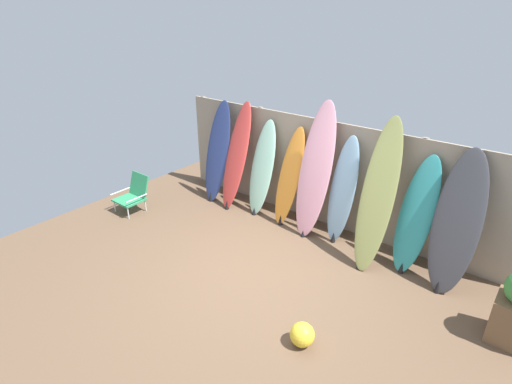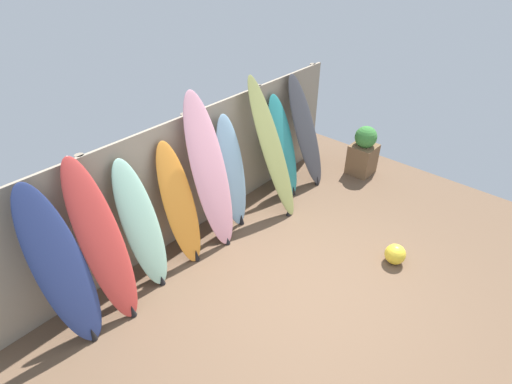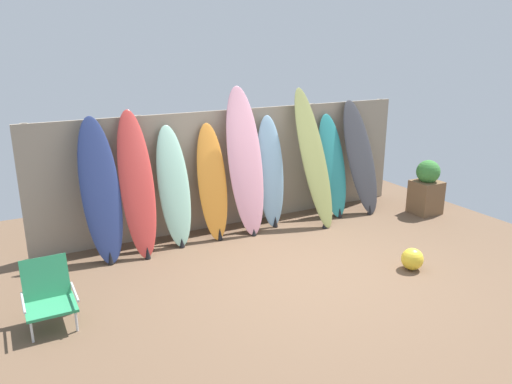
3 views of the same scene
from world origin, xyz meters
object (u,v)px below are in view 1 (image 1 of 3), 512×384
surfboard_orange_3 (289,178)px  beach_chair (134,193)px  surfboard_skyblue_5 (342,191)px  beach_ball (302,335)px  surfboard_olive_6 (378,196)px  surfboard_charcoal_8 (457,223)px  surfboard_seafoam_2 (262,169)px  surfboard_pink_4 (315,171)px  surfboard_red_1 (237,157)px  surfboard_navy_0 (217,153)px  surfboard_teal_7 (416,216)px

surfboard_orange_3 → beach_chair: bearing=-149.6°
surfboard_skyblue_5 → beach_ball: (0.76, -2.28, -0.70)m
surfboard_olive_6 → surfboard_charcoal_8: 1.05m
surfboard_seafoam_2 → surfboard_olive_6: size_ratio=0.80×
surfboard_skyblue_5 → surfboard_olive_6: (0.64, -0.22, 0.19)m
beach_chair → surfboard_charcoal_8: bearing=-3.2°
surfboard_skyblue_5 → surfboard_charcoal_8: 1.68m
surfboard_olive_6 → beach_ball: (0.12, -2.06, -0.90)m
surfboard_pink_4 → beach_chair: (-2.96, -1.39, -0.75)m
surfboard_red_1 → surfboard_skyblue_5: surfboard_red_1 is taller
surfboard_red_1 → surfboard_olive_6: (2.74, -0.13, 0.08)m
surfboard_red_1 → surfboard_seafoam_2: surfboard_red_1 is taller
surfboard_seafoam_2 → surfboard_skyblue_5: bearing=0.5°
surfboard_navy_0 → surfboard_skyblue_5: 2.57m
surfboard_navy_0 → surfboard_olive_6: surfboard_olive_6 is taller
surfboard_red_1 → surfboard_orange_3: (1.12, 0.07, -0.14)m
surfboard_pink_4 → surfboard_skyblue_5: (0.47, 0.06, -0.23)m
surfboard_seafoam_2 → beach_ball: bearing=-44.3°
surfboard_navy_0 → surfboard_teal_7: bearing=0.8°
surfboard_charcoal_8 → beach_chair: surfboard_charcoal_8 is taller
surfboard_navy_0 → surfboard_seafoam_2: bearing=4.4°
surfboard_navy_0 → surfboard_olive_6: 3.22m
surfboard_orange_3 → surfboard_teal_7: 2.13m
surfboard_navy_0 → beach_ball: (3.34, -2.19, -0.78)m
surfboard_olive_6 → beach_chair: surfboard_olive_6 is taller
surfboard_charcoal_8 → beach_ball: size_ratio=6.64×
beach_chair → surfboard_skyblue_5: bearing=4.9°
beach_ball → surfboard_seafoam_2: bearing=135.7°
surfboard_charcoal_8 → surfboard_orange_3: bearing=178.3°
surfboard_seafoam_2 → surfboard_olive_6: bearing=-5.4°
surfboard_orange_3 → beach_chair: surfboard_orange_3 is taller
surfboard_navy_0 → surfboard_red_1: size_ratio=0.97×
surfboard_red_1 → surfboard_skyblue_5: (2.10, 0.09, -0.11)m
surfboard_teal_7 → surfboard_charcoal_8: size_ratio=0.89×
surfboard_navy_0 → beach_chair: surfboard_navy_0 is taller
surfboard_seafoam_2 → beach_ball: size_ratio=6.01×
surfboard_skyblue_5 → surfboard_teal_7: bearing=-2.0°
surfboard_orange_3 → surfboard_skyblue_5: surfboard_skyblue_5 is taller
surfboard_orange_3 → surfboard_navy_0: bearing=-177.3°
beach_ball → surfboard_skyblue_5: bearing=108.5°
surfboard_skyblue_5 → surfboard_charcoal_8: bearing=-3.4°
surfboard_seafoam_2 → beach_chair: 2.40m
surfboard_red_1 → surfboard_pink_4: surfboard_pink_4 is taller
surfboard_pink_4 → beach_chair: bearing=-154.8°
surfboard_skyblue_5 → surfboard_olive_6: bearing=-19.0°
surfboard_seafoam_2 → surfboard_orange_3: 0.58m
surfboard_red_1 → beach_ball: surfboard_red_1 is taller
surfboard_skyblue_5 → surfboard_red_1: bearing=-177.6°
surfboard_teal_7 → surfboard_seafoam_2: bearing=179.5°
surfboard_red_1 → surfboard_charcoal_8: size_ratio=1.04×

